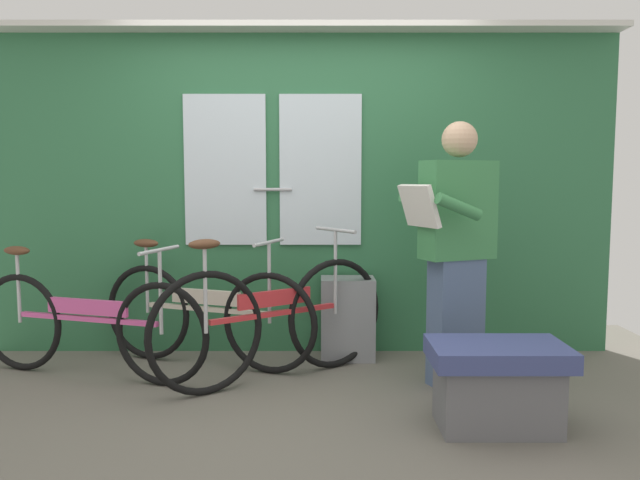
{
  "coord_description": "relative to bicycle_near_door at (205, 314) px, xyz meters",
  "views": [
    {
      "loc": [
        0.15,
        -3.22,
        1.29
      ],
      "look_at": [
        0.15,
        0.81,
        0.9
      ],
      "focal_mm": 34.46,
      "sensor_mm": 36.0,
      "label": 1
    }
  ],
  "objects": [
    {
      "name": "train_door_wall",
      "position": [
        0.64,
        0.4,
        0.88
      ],
      "size": [
        4.62,
        0.28,
        2.39
      ],
      "color": "#2D6B42",
      "rests_on": "ground_plane"
    },
    {
      "name": "bicycle_by_pole",
      "position": [
        0.5,
        -0.31,
        0.03
      ],
      "size": [
        1.44,
        1.01,
        0.97
      ],
      "rotation": [
        0.0,
        0.0,
        0.6
      ],
      "color": "black",
      "rests_on": "ground_plane"
    },
    {
      "name": "bicycle_leaning_behind",
      "position": [
        -0.73,
        -0.25,
        -0.01
      ],
      "size": [
        1.69,
        0.65,
        0.87
      ],
      "rotation": [
        0.0,
        0.0,
        -0.3
      ],
      "color": "black",
      "rests_on": "ground_plane"
    },
    {
      "name": "trash_bin_by_wall",
      "position": [
        1.0,
        0.19,
        -0.07
      ],
      "size": [
        0.39,
        0.28,
        0.59
      ],
      "primitive_type": "cube",
      "color": "gray",
      "rests_on": "ground_plane"
    },
    {
      "name": "passenger_reading_newspaper",
      "position": [
        1.64,
        -0.4,
        0.5
      ],
      "size": [
        0.62,
        0.56,
        1.65
      ],
      "rotation": [
        0.0,
        0.0,
        3.53
      ],
      "color": "slate",
      "rests_on": "ground_plane"
    },
    {
      "name": "bicycle_near_door",
      "position": [
        0.0,
        0.0,
        0.0
      ],
      "size": [
        1.56,
        0.68,
        0.9
      ],
      "rotation": [
        0.0,
        0.0,
        -0.35
      ],
      "color": "black",
      "rests_on": "ground_plane"
    },
    {
      "name": "bench_seat_corner",
      "position": [
        1.72,
        -1.08,
        -0.13
      ],
      "size": [
        0.7,
        0.44,
        0.45
      ],
      "color": "#3D477F",
      "rests_on": "ground_plane"
    },
    {
      "name": "ground_plane",
      "position": [
        0.65,
        -0.96,
        -0.39
      ],
      "size": [
        5.62,
        4.33,
        0.04
      ],
      "primitive_type": "cube",
      "color": "#666056"
    }
  ]
}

